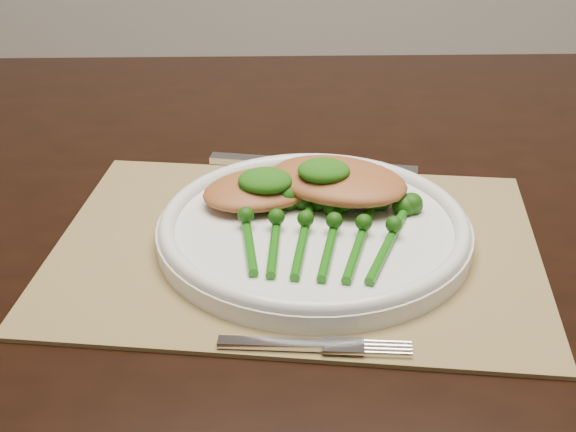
{
  "coord_description": "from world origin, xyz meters",
  "views": [
    {
      "loc": [
        -0.1,
        -0.71,
        1.14
      ],
      "look_at": [
        -0.13,
        -0.07,
        0.78
      ],
      "focal_mm": 50.0,
      "sensor_mm": 36.0,
      "label": 1
    }
  ],
  "objects_px": {
    "chicken_fillet_left": "(262,189)",
    "broccolini_bundle": "(317,239)",
    "placemat": "(296,247)",
    "dinner_plate": "(314,228)"
  },
  "relations": [
    {
      "from": "placemat",
      "to": "broccolini_bundle",
      "type": "bearing_deg",
      "value": -47.5
    },
    {
      "from": "broccolini_bundle",
      "to": "chicken_fillet_left",
      "type": "bearing_deg",
      "value": 129.53
    },
    {
      "from": "dinner_plate",
      "to": "broccolini_bundle",
      "type": "bearing_deg",
      "value": -84.31
    },
    {
      "from": "placemat",
      "to": "dinner_plate",
      "type": "distance_m",
      "value": 0.02
    },
    {
      "from": "chicken_fillet_left",
      "to": "broccolini_bundle",
      "type": "xyz_separation_m",
      "value": [
        0.06,
        -0.08,
        -0.01
      ]
    },
    {
      "from": "dinner_plate",
      "to": "chicken_fillet_left",
      "type": "xyz_separation_m",
      "value": [
        -0.05,
        0.05,
        0.02
      ]
    },
    {
      "from": "placemat",
      "to": "chicken_fillet_left",
      "type": "xyz_separation_m",
      "value": [
        -0.04,
        0.06,
        0.03
      ]
    },
    {
      "from": "broccolini_bundle",
      "to": "dinner_plate",
      "type": "bearing_deg",
      "value": 100.44
    },
    {
      "from": "placemat",
      "to": "dinner_plate",
      "type": "height_order",
      "value": "dinner_plate"
    },
    {
      "from": "chicken_fillet_left",
      "to": "broccolini_bundle",
      "type": "relative_size",
      "value": 0.67
    }
  ]
}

